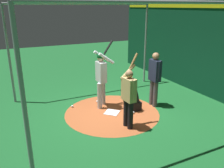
{
  "coord_description": "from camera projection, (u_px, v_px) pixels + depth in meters",
  "views": [
    {
      "loc": [
        2.87,
        5.94,
        3.18
      ],
      "look_at": [
        0.0,
        0.0,
        0.95
      ],
      "focal_mm": 37.25,
      "sensor_mm": 36.0,
      "label": 1
    }
  ],
  "objects": [
    {
      "name": "baseball_2",
      "position": [
        97.0,
        101.0,
        8.02
      ],
      "size": [
        0.07,
        0.07,
        0.07
      ],
      "primitive_type": "sphere",
      "color": "white",
      "rests_on": "dirt_circle"
    },
    {
      "name": "batter",
      "position": [
        101.0,
        74.0,
        7.4
      ],
      "size": [
        0.68,
        0.49,
        2.15
      ],
      "color": "#B3B3B7",
      "rests_on": "ground"
    },
    {
      "name": "umpire",
      "position": [
        155.0,
        76.0,
        7.5
      ],
      "size": [
        0.22,
        0.49,
        1.79
      ],
      "color": "#4C4C51",
      "rests_on": "ground"
    },
    {
      "name": "baseball_1",
      "position": [
        133.0,
        113.0,
        7.18
      ],
      "size": [
        0.07,
        0.07,
        0.07
      ],
      "primitive_type": "sphere",
      "color": "white",
      "rests_on": "dirt_circle"
    },
    {
      "name": "home_plate",
      "position": [
        112.0,
        112.0,
        7.26
      ],
      "size": [
        0.59,
        0.59,
        0.01
      ],
      "primitive_type": "cube",
      "rotation": [
        0.0,
        0.0,
        0.79
      ],
      "color": "white",
      "rests_on": "dirt_circle"
    },
    {
      "name": "back_wall",
      "position": [
        209.0,
        49.0,
        8.31
      ],
      "size": [
        0.23,
        11.31,
        3.35
      ],
      "color": "#0C3D26",
      "rests_on": "ground"
    },
    {
      "name": "baseball_0",
      "position": [
        72.0,
        106.0,
        7.63
      ],
      "size": [
        0.07,
        0.07,
        0.07
      ],
      "primitive_type": "sphere",
      "color": "white",
      "rests_on": "dirt_circle"
    },
    {
      "name": "cage_frame",
      "position": [
        112.0,
        41.0,
        6.55
      ],
      "size": [
        5.39,
        4.59,
        3.28
      ],
      "color": "gray",
      "rests_on": "ground"
    },
    {
      "name": "ground_plane",
      "position": [
        112.0,
        113.0,
        7.27
      ],
      "size": [
        27.31,
        27.31,
        0.0
      ],
      "primitive_type": "plane",
      "color": "#195B28"
    },
    {
      "name": "dirt_circle",
      "position": [
        112.0,
        113.0,
        7.26
      ],
      "size": [
        2.93,
        2.93,
        0.01
      ],
      "primitive_type": "cylinder",
      "color": "#AD562D",
      "rests_on": "ground"
    },
    {
      "name": "catcher",
      "position": [
        132.0,
        99.0,
        7.36
      ],
      "size": [
        0.58,
        0.4,
        0.92
      ],
      "color": "black",
      "rests_on": "ground"
    },
    {
      "name": "visitor",
      "position": [
        129.0,
        95.0,
        6.13
      ],
      "size": [
        0.55,
        0.52,
        2.0
      ],
      "rotation": [
        0.0,
        0.0,
        0.09
      ],
      "color": "black",
      "rests_on": "ground"
    }
  ]
}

